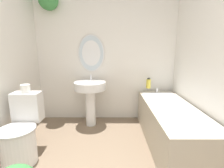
% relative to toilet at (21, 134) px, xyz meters
% --- Properties ---
extents(wall_back, '(2.58, 0.32, 2.40)m').
position_rel_toilet_xyz_m(wall_back, '(0.89, 1.22, 0.95)').
color(wall_back, silver).
rests_on(wall_back, ground_plane).
extents(wall_right, '(0.06, 2.62, 2.40)m').
position_rel_toilet_xyz_m(wall_right, '(2.23, -0.05, 0.88)').
color(wall_right, silver).
rests_on(wall_right, ground_plane).
extents(toilet, '(0.41, 0.58, 0.77)m').
position_rel_toilet_xyz_m(toilet, '(0.00, 0.00, 0.00)').
color(toilet, white).
rests_on(toilet, ground_plane).
extents(pedestal_sink, '(0.52, 0.52, 0.87)m').
position_rel_toilet_xyz_m(pedestal_sink, '(0.70, 0.90, 0.25)').
color(pedestal_sink, white).
rests_on(pedestal_sink, ground_plane).
extents(bathtub, '(0.62, 1.64, 0.62)m').
position_rel_toilet_xyz_m(bathtub, '(1.87, 0.34, -0.03)').
color(bathtub, '#B2A893').
rests_on(bathtub, ground_plane).
extents(shampoo_bottle, '(0.08, 0.08, 0.18)m').
position_rel_toilet_xyz_m(shampoo_bottle, '(1.71, 1.06, 0.39)').
color(shampoo_bottle, gold).
rests_on(shampoo_bottle, bathtub).
extents(toilet_paper_roll, '(0.11, 0.11, 0.10)m').
position_rel_toilet_xyz_m(toilet_paper_roll, '(0.00, 0.20, 0.51)').
color(toilet_paper_roll, white).
rests_on(toilet_paper_roll, toilet).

